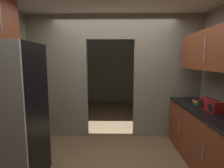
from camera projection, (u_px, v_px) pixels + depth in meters
kitchen_partition at (115, 74)px, 3.77m from camera, size 3.65×0.12×2.60m
adjoining_room_shell at (115, 71)px, 5.99m from camera, size 3.65×3.34×2.60m
refrigerator at (7, 115)px, 2.34m from camera, size 0.84×0.75×1.88m
lower_cabinet_run at (211, 139)px, 2.71m from camera, size 0.67×1.98×0.91m
upper_cabinet_counterside at (217, 50)px, 2.53m from camera, size 0.36×1.78×0.60m
boombox at (211, 105)px, 2.64m from camera, size 0.16×0.43×0.19m
book_stack at (198, 102)px, 3.02m from camera, size 0.15×0.18×0.08m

